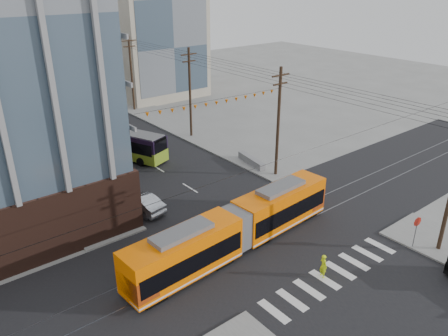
# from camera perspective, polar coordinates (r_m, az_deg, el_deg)

# --- Properties ---
(ground) EXTENTS (160.00, 160.00, 0.00)m
(ground) POSITION_cam_1_polar(r_m,az_deg,el_deg) (32.91, 9.84, -11.13)
(ground) COLOR slate
(bg_bldg_ne_near) EXTENTS (14.00, 14.00, 16.00)m
(bg_bldg_ne_near) POSITION_cam_1_polar(r_m,az_deg,el_deg) (75.71, -9.51, 15.45)
(bg_bldg_ne_near) COLOR gray
(bg_bldg_ne_near) RESTS_ON ground
(bg_bldg_ne_far) EXTENTS (16.00, 16.00, 14.00)m
(bg_bldg_ne_far) POSITION_cam_1_polar(r_m,az_deg,el_deg) (94.42, -14.69, 16.03)
(bg_bldg_ne_far) COLOR #8C99A5
(bg_bldg_ne_far) RESTS_ON ground
(utility_pole_far) EXTENTS (0.30, 0.30, 11.00)m
(utility_pole_far) POSITION_cam_1_polar(r_m,az_deg,el_deg) (80.01, -17.12, 13.37)
(utility_pole_far) COLOR black
(utility_pole_far) RESTS_ON ground
(streetcar) EXTENTS (18.47, 3.79, 3.53)m
(streetcar) POSITION_cam_1_polar(r_m,az_deg,el_deg) (32.12, 1.57, -7.92)
(streetcar) COLOR #FF6700
(streetcar) RESTS_ON ground
(city_bus) EXTENTS (6.45, 11.47, 3.22)m
(city_bus) POSITION_cam_1_polar(r_m,az_deg,el_deg) (50.11, -13.39, 3.28)
(city_bus) COLOR black
(city_bus) RESTS_ON ground
(parked_car_silver) EXTENTS (2.57, 5.06, 1.59)m
(parked_car_silver) POSITION_cam_1_polar(r_m,az_deg,el_deg) (38.23, -10.82, -4.49)
(parked_car_silver) COLOR #A6ACB6
(parked_car_silver) RESTS_ON ground
(parked_car_white) EXTENTS (3.22, 5.03, 1.36)m
(parked_car_white) POSITION_cam_1_polar(r_m,az_deg,el_deg) (44.51, -14.63, -0.81)
(parked_car_white) COLOR #B6B6B6
(parked_car_white) RESTS_ON ground
(parked_car_grey) EXTENTS (3.06, 5.19, 1.35)m
(parked_car_grey) POSITION_cam_1_polar(r_m,az_deg,el_deg) (45.68, -16.52, -0.39)
(parked_car_grey) COLOR #58585B
(parked_car_grey) RESTS_ON ground
(pedestrian) EXTENTS (0.57, 0.72, 1.73)m
(pedestrian) POSITION_cam_1_polar(r_m,az_deg,el_deg) (30.66, 12.84, -12.35)
(pedestrian) COLOR #CAE813
(pedestrian) RESTS_ON ground
(stop_sign) EXTENTS (0.87, 0.87, 2.47)m
(stop_sign) POSITION_cam_1_polar(r_m,az_deg,el_deg) (35.42, 23.68, -7.89)
(stop_sign) COLOR red
(stop_sign) RESTS_ON ground
(jersey_barrier) EXTENTS (1.72, 4.49, 0.88)m
(jersey_barrier) POSITION_cam_1_polar(r_m,az_deg,el_deg) (46.81, 3.59, 0.88)
(jersey_barrier) COLOR gray
(jersey_barrier) RESTS_ON ground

